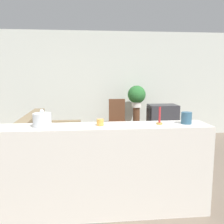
{
  "coord_description": "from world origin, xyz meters",
  "views": [
    {
      "loc": [
        -0.09,
        -3.06,
        1.63
      ],
      "look_at": [
        0.43,
        2.01,
        0.85
      ],
      "focal_mm": 40.0,
      "sensor_mm": 36.0,
      "label": 1
    }
  ],
  "objects_px": {
    "couch": "(51,147)",
    "wooden_chair": "(117,119)",
    "decorative_bowl": "(42,120)",
    "television": "(162,115)",
    "potted_plant": "(137,95)"
  },
  "relations": [
    {
      "from": "couch",
      "to": "television",
      "type": "xyz_separation_m",
      "value": [
        2.31,
        0.75,
        0.42
      ]
    },
    {
      "from": "couch",
      "to": "television",
      "type": "height_order",
      "value": "television"
    },
    {
      "from": "decorative_bowl",
      "to": "potted_plant",
      "type": "bearing_deg",
      "value": 62.44
    },
    {
      "from": "couch",
      "to": "wooden_chair",
      "type": "bearing_deg",
      "value": 45.22
    },
    {
      "from": "couch",
      "to": "decorative_bowl",
      "type": "bearing_deg",
      "value": -84.21
    },
    {
      "from": "wooden_chair",
      "to": "decorative_bowl",
      "type": "height_order",
      "value": "decorative_bowl"
    },
    {
      "from": "television",
      "to": "wooden_chair",
      "type": "relative_size",
      "value": 0.61
    },
    {
      "from": "couch",
      "to": "television",
      "type": "distance_m",
      "value": 2.47
    },
    {
      "from": "television",
      "to": "potted_plant",
      "type": "bearing_deg",
      "value": 116.99
    },
    {
      "from": "potted_plant",
      "to": "decorative_bowl",
      "type": "relative_size",
      "value": 2.7
    },
    {
      "from": "television",
      "to": "potted_plant",
      "type": "height_order",
      "value": "potted_plant"
    },
    {
      "from": "television",
      "to": "decorative_bowl",
      "type": "bearing_deg",
      "value": -130.67
    },
    {
      "from": "television",
      "to": "potted_plant",
      "type": "relative_size",
      "value": 1.16
    },
    {
      "from": "decorative_bowl",
      "to": "television",
      "type": "bearing_deg",
      "value": 49.33
    },
    {
      "from": "couch",
      "to": "wooden_chair",
      "type": "height_order",
      "value": "wooden_chair"
    }
  ]
}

